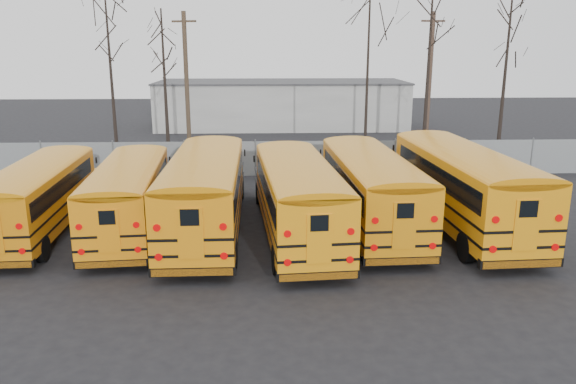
{
  "coord_description": "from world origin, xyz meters",
  "views": [
    {
      "loc": [
        0.71,
        -19.42,
        7.29
      ],
      "look_at": [
        1.5,
        2.18,
        1.6
      ],
      "focal_mm": 35.0,
      "sensor_mm": 36.0,
      "label": 1
    }
  ],
  "objects_px": {
    "bus_c": "(206,187)",
    "bus_d": "(297,192)",
    "bus_a": "(39,192)",
    "bus_f": "(461,180)",
    "utility_pole_left": "(187,84)",
    "bus_e": "(370,183)",
    "utility_pole_right": "(430,80)",
    "bus_b": "(129,191)"
  },
  "relations": [
    {
      "from": "bus_b",
      "to": "bus_f",
      "type": "relative_size",
      "value": 0.86
    },
    {
      "from": "bus_f",
      "to": "utility_pole_left",
      "type": "relative_size",
      "value": 1.3
    },
    {
      "from": "bus_a",
      "to": "bus_b",
      "type": "height_order",
      "value": "bus_b"
    },
    {
      "from": "bus_e",
      "to": "utility_pole_right",
      "type": "bearing_deg",
      "value": 64.98
    },
    {
      "from": "bus_b",
      "to": "bus_e",
      "type": "bearing_deg",
      "value": -3.53
    },
    {
      "from": "bus_c",
      "to": "bus_f",
      "type": "bearing_deg",
      "value": 1.49
    },
    {
      "from": "bus_a",
      "to": "bus_c",
      "type": "distance_m",
      "value": 6.59
    },
    {
      "from": "bus_a",
      "to": "bus_d",
      "type": "relative_size",
      "value": 0.92
    },
    {
      "from": "bus_a",
      "to": "utility_pole_right",
      "type": "relative_size",
      "value": 1.09
    },
    {
      "from": "utility_pole_left",
      "to": "bus_d",
      "type": "bearing_deg",
      "value": -51.25
    },
    {
      "from": "utility_pole_left",
      "to": "utility_pole_right",
      "type": "xyz_separation_m",
      "value": [
        16.6,
        2.3,
        0.07
      ]
    },
    {
      "from": "bus_b",
      "to": "bus_f",
      "type": "xyz_separation_m",
      "value": [
        13.32,
        0.13,
        0.28
      ]
    },
    {
      "from": "bus_c",
      "to": "bus_d",
      "type": "bearing_deg",
      "value": -11.04
    },
    {
      "from": "bus_d",
      "to": "bus_e",
      "type": "distance_m",
      "value": 3.23
    },
    {
      "from": "bus_e",
      "to": "bus_c",
      "type": "bearing_deg",
      "value": -178.07
    },
    {
      "from": "bus_c",
      "to": "bus_b",
      "type": "bearing_deg",
      "value": 173.57
    },
    {
      "from": "bus_c",
      "to": "utility_pole_right",
      "type": "bearing_deg",
      "value": 51.84
    },
    {
      "from": "bus_e",
      "to": "utility_pole_left",
      "type": "height_order",
      "value": "utility_pole_left"
    },
    {
      "from": "bus_c",
      "to": "bus_f",
      "type": "height_order",
      "value": "bus_f"
    },
    {
      "from": "bus_c",
      "to": "bus_e",
      "type": "distance_m",
      "value": 6.6
    },
    {
      "from": "bus_b",
      "to": "bus_f",
      "type": "distance_m",
      "value": 13.32
    },
    {
      "from": "bus_f",
      "to": "utility_pole_left",
      "type": "xyz_separation_m",
      "value": [
        -13.06,
        15.43,
        2.83
      ]
    },
    {
      "from": "bus_b",
      "to": "bus_a",
      "type": "bearing_deg",
      "value": 174.64
    },
    {
      "from": "bus_f",
      "to": "utility_pole_right",
      "type": "xyz_separation_m",
      "value": [
        3.54,
        17.72,
        2.9
      ]
    },
    {
      "from": "bus_b",
      "to": "bus_f",
      "type": "bearing_deg",
      "value": -4.37
    },
    {
      "from": "bus_c",
      "to": "bus_f",
      "type": "xyz_separation_m",
      "value": [
        10.27,
        0.43,
        0.07
      ]
    },
    {
      "from": "bus_a",
      "to": "bus_f",
      "type": "xyz_separation_m",
      "value": [
        16.85,
        0.1,
        0.29
      ]
    },
    {
      "from": "utility_pole_left",
      "to": "utility_pole_right",
      "type": "distance_m",
      "value": 16.75
    },
    {
      "from": "bus_d",
      "to": "utility_pole_left",
      "type": "height_order",
      "value": "utility_pole_left"
    },
    {
      "from": "bus_d",
      "to": "bus_e",
      "type": "relative_size",
      "value": 1.0
    },
    {
      "from": "bus_b",
      "to": "bus_c",
      "type": "relative_size",
      "value": 0.9
    },
    {
      "from": "bus_a",
      "to": "bus_e",
      "type": "distance_m",
      "value": 13.15
    },
    {
      "from": "bus_b",
      "to": "utility_pole_left",
      "type": "xyz_separation_m",
      "value": [
        0.26,
        15.56,
        3.11
      ]
    },
    {
      "from": "bus_c",
      "to": "bus_d",
      "type": "distance_m",
      "value": 3.62
    },
    {
      "from": "bus_c",
      "to": "utility_pole_left",
      "type": "distance_m",
      "value": 16.35
    },
    {
      "from": "bus_d",
      "to": "utility_pole_left",
      "type": "bearing_deg",
      "value": 106.38
    },
    {
      "from": "bus_b",
      "to": "utility_pole_left",
      "type": "relative_size",
      "value": 1.12
    },
    {
      "from": "bus_c",
      "to": "bus_d",
      "type": "relative_size",
      "value": 1.03
    },
    {
      "from": "bus_e",
      "to": "utility_pole_left",
      "type": "relative_size",
      "value": 1.22
    },
    {
      "from": "bus_b",
      "to": "bus_d",
      "type": "relative_size",
      "value": 0.92
    },
    {
      "from": "bus_a",
      "to": "bus_f",
      "type": "relative_size",
      "value": 0.85
    },
    {
      "from": "bus_f",
      "to": "utility_pole_left",
      "type": "height_order",
      "value": "utility_pole_left"
    }
  ]
}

